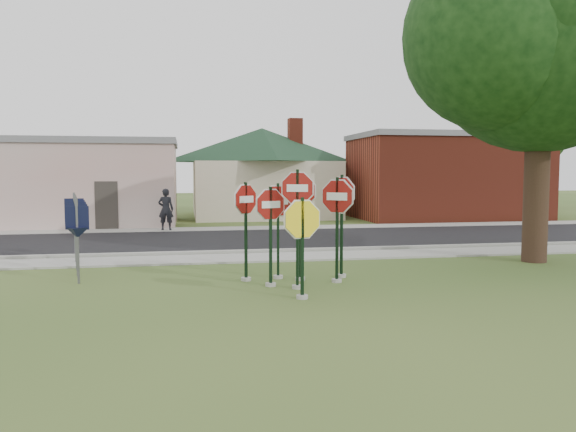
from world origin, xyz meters
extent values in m
plane|color=#334F1D|center=(0.00, 0.00, 0.00)|extent=(120.00, 120.00, 0.00)
cube|color=gray|center=(0.00, 5.50, 0.03)|extent=(60.00, 1.60, 0.06)
cube|color=black|center=(0.00, 10.00, 0.02)|extent=(60.00, 7.00, 0.04)
cube|color=gray|center=(0.00, 14.30, 0.03)|extent=(60.00, 1.60, 0.06)
cube|color=gray|center=(0.00, 6.50, 0.07)|extent=(60.00, 0.20, 0.14)
cylinder|color=#98968D|center=(-0.06, 1.00, 0.04)|extent=(0.24, 0.24, 0.08)
cube|color=black|center=(-0.06, 1.00, 1.34)|extent=(0.07, 0.07, 2.67)
cylinder|color=white|center=(-0.06, 1.00, 2.26)|extent=(0.98, 0.34, 1.02)
cylinder|color=maroon|center=(-0.06, 1.00, 2.26)|extent=(0.91, 0.32, 0.95)
cube|color=white|center=(-0.06, 1.00, 2.26)|extent=(0.45, 0.16, 0.16)
cylinder|color=#98968D|center=(-0.16, 0.00, 0.04)|extent=(0.24, 0.24, 0.08)
cube|color=black|center=(-0.16, 0.00, 1.05)|extent=(0.07, 0.06, 2.10)
cylinder|color=white|center=(-0.16, 0.00, 1.65)|extent=(1.11, 0.25, 1.13)
cylinder|color=yellow|center=(-0.16, 0.00, 1.65)|extent=(1.03, 0.24, 1.05)
cylinder|color=#98968D|center=(-0.61, 1.37, 0.04)|extent=(0.24, 0.24, 0.08)
cube|color=black|center=(-0.61, 1.37, 1.14)|extent=(0.07, 0.07, 2.28)
cylinder|color=white|center=(-0.61, 1.37, 1.88)|extent=(0.96, 0.31, 1.00)
cylinder|color=maroon|center=(-0.61, 1.37, 1.88)|extent=(0.89, 0.30, 0.93)
cube|color=white|center=(-0.61, 1.37, 1.88)|extent=(0.44, 0.15, 0.16)
cylinder|color=#98968D|center=(1.01, 1.56, 0.04)|extent=(0.24, 0.24, 0.08)
cube|color=black|center=(1.01, 1.56, 1.25)|extent=(0.08, 0.08, 2.49)
cylinder|color=white|center=(1.01, 1.56, 2.04)|extent=(0.88, 0.74, 1.13)
cylinder|color=maroon|center=(1.01, 1.56, 2.04)|extent=(0.82, 0.69, 1.05)
cube|color=white|center=(1.01, 1.56, 2.04)|extent=(0.41, 0.34, 0.18)
cylinder|color=#98968D|center=(0.20, 1.95, 0.04)|extent=(0.24, 0.24, 0.08)
cube|color=black|center=(0.20, 1.95, 1.29)|extent=(0.08, 0.07, 2.59)
cylinder|color=white|center=(0.20, 1.95, 2.16)|extent=(0.97, 0.48, 1.07)
cylinder|color=maroon|center=(0.20, 1.95, 2.16)|extent=(0.90, 0.45, 0.99)
cube|color=white|center=(0.20, 1.95, 2.16)|extent=(0.45, 0.22, 0.17)
cylinder|color=#98968D|center=(-0.29, 2.27, 0.04)|extent=(0.24, 0.24, 0.08)
cube|color=black|center=(-0.29, 2.27, 1.17)|extent=(0.06, 0.06, 2.34)
cylinder|color=white|center=(-0.29, 2.27, 1.91)|extent=(1.07, 0.12, 1.07)
cylinder|color=maroon|center=(-0.29, 2.27, 1.91)|extent=(0.99, 0.12, 0.99)
cube|color=white|center=(-0.29, 2.27, 1.91)|extent=(0.49, 0.06, 0.17)
cylinder|color=#98968D|center=(1.29, 2.16, 0.04)|extent=(0.24, 0.24, 0.08)
cube|color=black|center=(1.29, 2.16, 1.27)|extent=(0.08, 0.08, 2.55)
cylinder|color=white|center=(1.29, 2.16, 2.12)|extent=(0.64, 0.90, 1.08)
cylinder|color=maroon|center=(1.29, 2.16, 2.12)|extent=(0.59, 0.83, 1.00)
cube|color=white|center=(1.29, 2.16, 2.12)|extent=(0.30, 0.41, 0.17)
cylinder|color=#98968D|center=(-1.09, 2.13, 0.04)|extent=(0.24, 0.24, 0.08)
cube|color=black|center=(-1.09, 2.13, 1.19)|extent=(0.08, 0.08, 2.37)
cylinder|color=white|center=(-1.09, 2.13, 1.97)|extent=(0.78, 0.66, 1.01)
cylinder|color=maroon|center=(-1.09, 2.13, 1.97)|extent=(0.73, 0.62, 0.94)
cube|color=white|center=(-1.09, 2.13, 1.97)|extent=(0.36, 0.31, 0.16)
cube|color=#59595E|center=(-5.00, 2.50, 1.00)|extent=(0.05, 0.05, 2.00)
cube|color=black|center=(-5.00, 2.50, 1.55)|extent=(0.55, 0.13, 0.55)
cone|color=black|center=(-5.00, 2.50, 1.20)|extent=(0.65, 0.65, 0.25)
cube|color=#59595E|center=(-5.20, 3.50, 1.00)|extent=(0.05, 0.05, 2.00)
cube|color=black|center=(-5.20, 3.50, 1.55)|extent=(0.55, 0.09, 0.55)
cone|color=black|center=(-5.20, 3.50, 1.20)|extent=(0.62, 0.62, 0.25)
cube|color=#59595E|center=(-5.40, 4.50, 1.00)|extent=(0.05, 0.05, 2.00)
cube|color=black|center=(-5.40, 4.50, 1.55)|extent=(0.55, 0.05, 0.55)
cone|color=black|center=(-5.40, 4.50, 1.20)|extent=(0.58, 0.58, 0.25)
cube|color=#59595E|center=(-5.60, 5.50, 1.00)|extent=(0.05, 0.05, 2.00)
cube|color=black|center=(-5.60, 5.50, 1.55)|extent=(0.55, 0.05, 0.55)
cone|color=black|center=(-5.60, 5.50, 1.20)|extent=(0.58, 0.58, 0.25)
cube|color=#59595E|center=(-5.80, 6.50, 1.00)|extent=(0.05, 0.05, 2.00)
cube|color=black|center=(-5.80, 6.50, 1.55)|extent=(0.55, 0.09, 0.55)
cone|color=black|center=(-5.80, 6.50, 1.20)|extent=(0.62, 0.62, 0.25)
cube|color=beige|center=(-9.00, 18.00, 2.00)|extent=(12.00, 6.00, 4.00)
cube|color=slate|center=(-9.00, 18.00, 4.05)|extent=(12.20, 6.20, 0.30)
cube|color=#332D28|center=(-6.00, 15.02, 1.10)|extent=(1.00, 0.10, 2.20)
cube|color=beige|center=(2.00, 22.00, 1.60)|extent=(8.00, 8.00, 3.20)
pyramid|color=#16311E|center=(2.00, 22.00, 5.20)|extent=(11.60, 11.60, 2.00)
cube|color=maroon|center=(4.00, 22.00, 5.00)|extent=(0.80, 0.80, 1.60)
cube|color=maroon|center=(12.00, 18.50, 2.25)|extent=(10.00, 6.00, 4.50)
cube|color=slate|center=(12.00, 18.50, 4.60)|extent=(10.20, 6.20, 0.30)
cube|color=white|center=(10.00, 15.55, 2.60)|extent=(2.00, 0.08, 0.90)
cylinder|color=black|center=(7.50, 3.50, 2.56)|extent=(0.70, 0.70, 5.12)
sphere|color=black|center=(7.50, 3.50, 6.59)|extent=(6.84, 6.84, 6.84)
cylinder|color=black|center=(22.00, 26.00, 2.00)|extent=(0.50, 0.50, 4.00)
sphere|color=black|center=(22.00, 26.00, 5.60)|extent=(5.60, 5.60, 5.60)
imported|color=black|center=(-3.37, 14.00, 0.98)|extent=(0.72, 0.52, 1.84)
camera|label=1|loc=(-2.50, -11.18, 2.62)|focal=35.00mm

